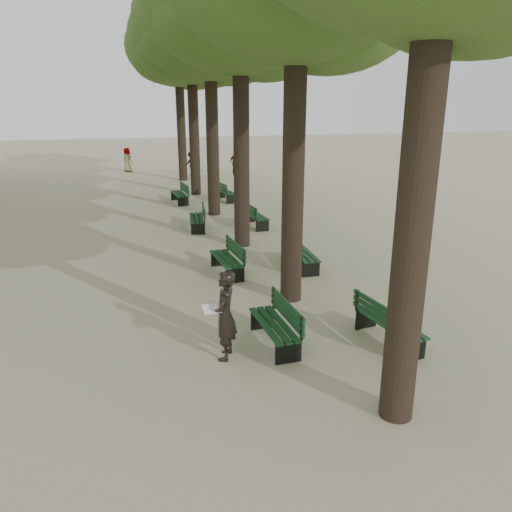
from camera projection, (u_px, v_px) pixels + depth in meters
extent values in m
plane|color=tan|center=(268.00, 366.00, 9.36)|extent=(120.00, 120.00, 0.00)
cylinder|color=#33261C|center=(418.00, 178.00, 6.78)|extent=(0.52, 0.52, 7.50)
cylinder|color=#33261C|center=(294.00, 146.00, 11.38)|extent=(0.52, 0.52, 7.50)
cylinder|color=#33261C|center=(241.00, 133.00, 15.97)|extent=(0.52, 0.52, 7.50)
cylinder|color=#33261C|center=(212.00, 125.00, 20.57)|extent=(0.52, 0.52, 7.50)
ellipsoid|color=#34581E|center=(209.00, 21.00, 19.38)|extent=(6.00, 6.00, 4.50)
cylinder|color=#33261C|center=(194.00, 121.00, 25.16)|extent=(0.52, 0.52, 7.50)
ellipsoid|color=#34581E|center=(190.00, 36.00, 23.98)|extent=(6.00, 6.00, 4.50)
cylinder|color=#33261C|center=(181.00, 117.00, 29.76)|extent=(0.52, 0.52, 7.50)
ellipsoid|color=#34581E|center=(178.00, 46.00, 28.57)|extent=(6.00, 6.00, 4.50)
cube|color=black|center=(274.00, 335.00, 10.10)|extent=(0.58, 1.82, 0.45)
cube|color=black|center=(274.00, 324.00, 10.03)|extent=(0.60, 1.82, 0.04)
cube|color=black|center=(287.00, 310.00, 10.03)|extent=(0.10, 1.80, 0.40)
cube|color=black|center=(226.00, 266.00, 14.22)|extent=(0.65, 1.83, 0.45)
cube|color=black|center=(226.00, 259.00, 14.16)|extent=(0.67, 1.83, 0.04)
cube|color=black|center=(235.00, 249.00, 14.17)|extent=(0.17, 1.80, 0.40)
cube|color=black|center=(197.00, 224.00, 19.11)|extent=(0.74, 1.85, 0.45)
cube|color=black|center=(197.00, 218.00, 19.05)|extent=(0.76, 1.85, 0.04)
cube|color=black|center=(204.00, 211.00, 19.00)|extent=(0.26, 1.79, 0.40)
cube|color=black|center=(179.00, 198.00, 23.99)|extent=(0.67, 1.84, 0.45)
cube|color=black|center=(179.00, 194.00, 23.92)|extent=(0.69, 1.84, 0.04)
cube|color=black|center=(185.00, 188.00, 23.94)|extent=(0.20, 1.80, 0.40)
cube|color=black|center=(389.00, 333.00, 10.17)|extent=(0.75, 1.85, 0.45)
cube|color=black|center=(390.00, 323.00, 10.10)|extent=(0.77, 1.85, 0.04)
cube|color=black|center=(380.00, 313.00, 9.92)|extent=(0.27, 1.79, 0.40)
cube|color=black|center=(303.00, 261.00, 14.73)|extent=(0.62, 1.83, 0.45)
cube|color=black|center=(303.00, 253.00, 14.67)|extent=(0.64, 1.83, 0.04)
cube|color=black|center=(294.00, 245.00, 14.53)|extent=(0.14, 1.80, 0.40)
cube|color=black|center=(256.00, 221.00, 19.52)|extent=(0.65, 1.83, 0.45)
cube|color=black|center=(256.00, 215.00, 19.45)|extent=(0.67, 1.84, 0.04)
cube|color=black|center=(249.00, 209.00, 19.28)|extent=(0.17, 1.80, 0.40)
cube|color=black|center=(226.00, 196.00, 24.53)|extent=(0.76, 1.85, 0.45)
cube|color=black|center=(226.00, 192.00, 24.46)|extent=(0.78, 1.86, 0.04)
cube|color=black|center=(221.00, 187.00, 24.28)|extent=(0.29, 1.79, 0.40)
imported|color=black|center=(225.00, 315.00, 9.40)|extent=(0.59, 0.79, 1.77)
cube|color=white|center=(212.00, 309.00, 9.29)|extent=(0.37, 0.29, 0.12)
imported|color=#262628|center=(192.00, 163.00, 32.75)|extent=(1.03, 0.55, 1.52)
imported|color=#262628|center=(127.00, 160.00, 34.18)|extent=(0.73, 0.84, 1.63)
imported|color=#262628|center=(235.00, 163.00, 32.74)|extent=(0.82, 0.95, 1.61)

